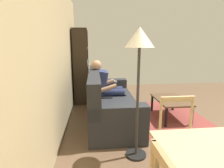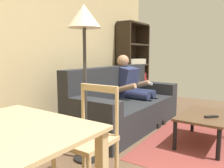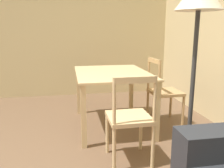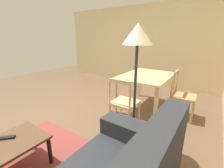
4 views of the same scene
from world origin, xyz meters
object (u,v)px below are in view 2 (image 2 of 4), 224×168
object	(u,v)px
couch	(124,105)
person_lounging	(133,87)
coffee_table	(204,118)
bookshelf	(132,72)
dining_chair_facing_couch	(88,139)
floor_lamp	(84,31)
tv_remote	(211,117)

from	to	relation	value
couch	person_lounging	distance (m)	0.41
coffee_table	bookshelf	size ratio (longest dim) A/B	0.48
person_lounging	dining_chair_facing_couch	xyz separation A→B (m)	(-2.02, -0.68, -0.14)
person_lounging	floor_lamp	size ratio (longest dim) A/B	0.69
couch	person_lounging	bearing A→B (deg)	1.34
tv_remote	dining_chair_facing_couch	size ratio (longest dim) A/B	0.19
tv_remote	bookshelf	world-z (taller)	bookshelf
bookshelf	floor_lamp	xyz separation A→B (m)	(-2.67, -0.89, 0.65)
person_lounging	floor_lamp	distance (m)	1.82
couch	person_lounging	xyz separation A→B (m)	(0.31, 0.01, 0.26)
couch	floor_lamp	distance (m)	1.70
tv_remote	person_lounging	bearing A→B (deg)	23.92
floor_lamp	couch	bearing A→B (deg)	12.05
couch	bookshelf	xyz separation A→B (m)	(1.39, 0.62, 0.44)
coffee_table	floor_lamp	size ratio (longest dim) A/B	0.52
coffee_table	floor_lamp	bearing A→B (deg)	140.54
coffee_table	dining_chair_facing_couch	xyz separation A→B (m)	(-1.64, 0.60, 0.12)
person_lounging	coffee_table	distance (m)	1.36
person_lounging	tv_remote	distance (m)	1.48
couch	dining_chair_facing_couch	size ratio (longest dim) A/B	2.38
person_lounging	coffee_table	bearing A→B (deg)	-106.62
bookshelf	dining_chair_facing_couch	xyz separation A→B (m)	(-3.10, -1.29, -0.32)
bookshelf	coffee_table	bearing A→B (deg)	-127.62
tv_remote	dining_chair_facing_couch	bearing A→B (deg)	108.88
couch	coffee_table	xyz separation A→B (m)	(-0.07, -1.27, 0.01)
couch	tv_remote	xyz separation A→B (m)	(-0.18, -1.37, 0.07)
person_lounging	dining_chair_facing_couch	world-z (taller)	person_lounging
coffee_table	floor_lamp	distance (m)	1.91
floor_lamp	person_lounging	bearing A→B (deg)	10.00
coffee_table	person_lounging	bearing A→B (deg)	73.38
couch	person_lounging	size ratio (longest dim) A/B	1.87
tv_remote	floor_lamp	world-z (taller)	floor_lamp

